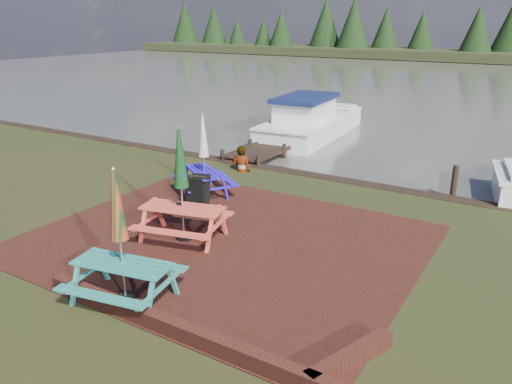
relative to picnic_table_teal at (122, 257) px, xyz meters
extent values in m
plane|color=black|center=(0.06, 2.20, -0.91)|extent=(120.00, 120.00, 0.00)
cube|color=#351A11|center=(0.06, 3.20, -0.90)|extent=(9.00, 7.50, 0.02)
cube|color=#4C1E16|center=(1.56, -0.40, -0.76)|extent=(6.00, 0.22, 0.30)
cube|color=#4C1E16|center=(4.36, 0.40, -0.76)|extent=(0.82, 1.77, 0.30)
cube|color=#434039|center=(0.06, 39.20, -0.91)|extent=(120.00, 60.00, 0.02)
cube|color=teal|center=(0.00, 0.00, -0.14)|extent=(1.98, 1.06, 0.04)
cube|color=teal|center=(0.13, -0.70, -0.44)|extent=(1.89, 0.59, 0.04)
cube|color=teal|center=(-0.13, 0.70, -0.44)|extent=(1.89, 0.59, 0.04)
cube|color=teal|center=(-0.80, -0.15, -0.53)|extent=(0.38, 1.61, 0.77)
cube|color=teal|center=(0.80, 0.15, -0.53)|extent=(0.38, 1.61, 0.77)
cylinder|color=black|center=(0.00, 0.00, -0.86)|extent=(0.37, 0.37, 0.10)
cylinder|color=#B2B2B7|center=(0.00, 0.00, 0.39)|extent=(0.04, 0.04, 2.60)
cone|color=#AD3618|center=(0.00, 0.00, 1.01)|extent=(0.33, 0.33, 1.30)
cube|color=#E14D39|center=(-0.83, 2.76, -0.10)|extent=(2.11, 1.22, 0.04)
cube|color=#E14D39|center=(-0.65, 2.03, -0.42)|extent=(1.99, 0.73, 0.04)
cube|color=#E14D39|center=(-1.01, 3.48, -0.42)|extent=(1.99, 0.73, 0.04)
cube|color=#E14D39|center=(-1.67, 2.55, -0.50)|extent=(0.49, 1.69, 0.82)
cube|color=#E14D39|center=(0.00, 2.96, -0.50)|extent=(0.49, 1.69, 0.82)
cylinder|color=black|center=(-0.83, 2.76, -0.86)|extent=(0.40, 0.40, 0.11)
cylinder|color=#B2B2B7|center=(-0.83, 2.76, 0.46)|extent=(0.04, 0.04, 2.75)
cone|color=#0F3816|center=(-0.83, 2.76, 1.13)|extent=(0.35, 0.35, 1.38)
cube|color=#2819C0|center=(-2.39, 5.66, -0.18)|extent=(1.85, 1.57, 0.04)
cube|color=#2819C0|center=(-2.77, 5.11, -0.47)|extent=(1.59, 1.20, 0.04)
cube|color=#2819C0|center=(-2.01, 6.22, -0.47)|extent=(1.59, 1.20, 0.04)
cube|color=#2819C0|center=(-3.02, 6.10, -0.55)|extent=(0.94, 1.31, 0.73)
cube|color=#2819C0|center=(-1.76, 5.23, -0.55)|extent=(0.94, 1.31, 0.73)
cylinder|color=black|center=(-2.39, 5.66, -0.86)|extent=(0.35, 0.35, 0.10)
cylinder|color=#B2B2B7|center=(-2.39, 5.66, 0.32)|extent=(0.04, 0.04, 2.46)
cone|color=#B8B7A9|center=(-2.39, 5.66, 0.91)|extent=(0.32, 0.32, 1.23)
cube|color=black|center=(-1.97, 4.62, -0.46)|extent=(0.59, 0.36, 0.89)
cube|color=black|center=(-1.97, 4.93, -0.46)|extent=(0.59, 0.36, 0.89)
cube|color=black|center=(-1.97, 4.77, -0.03)|extent=(0.54, 0.19, 0.03)
cube|color=black|center=(-3.44, 13.70, -0.79)|extent=(1.60, 9.00, 0.06)
cube|color=black|center=(-4.19, 13.70, -0.74)|extent=(0.08, 9.00, 0.08)
cube|color=black|center=(-2.69, 13.70, -0.74)|extent=(0.08, 9.00, 0.08)
cylinder|color=black|center=(-4.24, 9.20, -1.01)|extent=(0.16, 0.16, 1.00)
cylinder|color=black|center=(-2.64, 9.20, -1.01)|extent=(0.16, 0.16, 1.00)
cube|color=silver|center=(-3.50, 15.48, -0.76)|extent=(3.11, 7.66, 1.07)
cube|color=silver|center=(-3.50, 15.48, -0.20)|extent=(3.17, 7.81, 0.09)
cube|color=silver|center=(-3.43, 14.59, 0.31)|extent=(2.07, 3.27, 0.91)
cube|color=#111B40|center=(-3.43, 14.59, 0.82)|extent=(2.31, 3.74, 0.19)
cube|color=silver|center=(-3.71, 18.32, -0.07)|extent=(2.28, 1.50, 0.11)
imported|color=gray|center=(-2.78, 8.30, 0.01)|extent=(0.74, 0.57, 1.84)
camera|label=1|loc=(6.48, -5.78, 4.15)|focal=35.00mm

